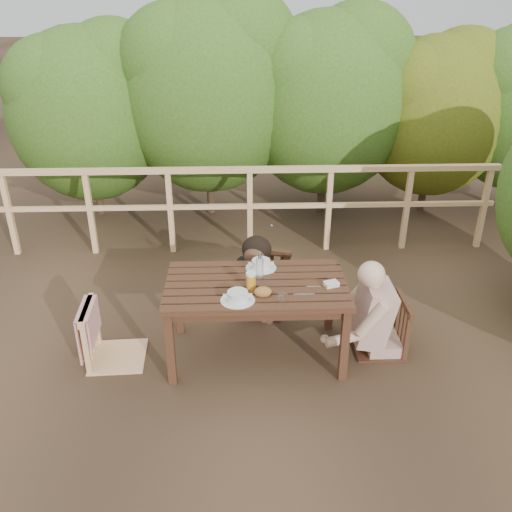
{
  "coord_description": "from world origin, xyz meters",
  "views": [
    {
      "loc": [
        -0.14,
        -3.78,
        2.83
      ],
      "look_at": [
        0.0,
        0.05,
        0.9
      ],
      "focal_mm": 38.33,
      "sensor_mm": 36.0,
      "label": 1
    }
  ],
  "objects_px": {
    "bread_roll": "(263,292)",
    "beer_glass": "(251,281)",
    "chair_far": "(261,262)",
    "chair_right": "(382,304)",
    "chair_left": "(112,310)",
    "butter_tub": "(331,285)",
    "tumbler": "(282,299)",
    "diner_right": "(389,278)",
    "soup_near": "(238,297)",
    "woman": "(261,249)",
    "bottle": "(260,267)",
    "soup_far": "(261,265)",
    "table": "(256,320)"
  },
  "relations": [
    {
      "from": "chair_far",
      "to": "table",
      "type": "bearing_deg",
      "value": -78.12
    },
    {
      "from": "chair_left",
      "to": "woman",
      "type": "height_order",
      "value": "woman"
    },
    {
      "from": "table",
      "to": "bottle",
      "type": "xyz_separation_m",
      "value": [
        0.03,
        0.05,
        0.46
      ]
    },
    {
      "from": "chair_left",
      "to": "tumbler",
      "type": "relative_size",
      "value": 11.7
    },
    {
      "from": "chair_right",
      "to": "diner_right",
      "type": "height_order",
      "value": "diner_right"
    },
    {
      "from": "bottle",
      "to": "butter_tub",
      "type": "relative_size",
      "value": 2.3
    },
    {
      "from": "chair_far",
      "to": "woman",
      "type": "distance_m",
      "value": 0.12
    },
    {
      "from": "chair_far",
      "to": "bread_roll",
      "type": "xyz_separation_m",
      "value": [
        -0.03,
        -0.93,
        0.22
      ]
    },
    {
      "from": "chair_far",
      "to": "bread_roll",
      "type": "height_order",
      "value": "chair_far"
    },
    {
      "from": "bread_roll",
      "to": "tumbler",
      "type": "xyz_separation_m",
      "value": [
        0.14,
        -0.11,
        0.0
      ]
    },
    {
      "from": "diner_right",
      "to": "butter_tub",
      "type": "distance_m",
      "value": 0.5
    },
    {
      "from": "soup_near",
      "to": "bottle",
      "type": "height_order",
      "value": "bottle"
    },
    {
      "from": "chair_far",
      "to": "diner_right",
      "type": "relative_size",
      "value": 0.72
    },
    {
      "from": "bread_roll",
      "to": "beer_glass",
      "type": "distance_m",
      "value": 0.14
    },
    {
      "from": "soup_near",
      "to": "beer_glass",
      "type": "height_order",
      "value": "beer_glass"
    },
    {
      "from": "chair_right",
      "to": "bottle",
      "type": "xyz_separation_m",
      "value": [
        -1.02,
        0.01,
        0.36
      ]
    },
    {
      "from": "soup_far",
      "to": "chair_right",
      "type": "bearing_deg",
      "value": -12.05
    },
    {
      "from": "diner_right",
      "to": "soup_near",
      "type": "relative_size",
      "value": 5.18
    },
    {
      "from": "soup_far",
      "to": "bread_roll",
      "type": "distance_m",
      "value": 0.44
    },
    {
      "from": "chair_right",
      "to": "diner_right",
      "type": "xyz_separation_m",
      "value": [
        0.03,
        -0.0,
        0.24
      ]
    },
    {
      "from": "bread_roll",
      "to": "table",
      "type": "bearing_deg",
      "value": 103.73
    },
    {
      "from": "chair_far",
      "to": "tumbler",
      "type": "xyz_separation_m",
      "value": [
        0.11,
        -1.03,
        0.22
      ]
    },
    {
      "from": "soup_far",
      "to": "diner_right",
      "type": "bearing_deg",
      "value": -11.7
    },
    {
      "from": "chair_left",
      "to": "beer_glass",
      "type": "height_order",
      "value": "chair_left"
    },
    {
      "from": "diner_right",
      "to": "bottle",
      "type": "height_order",
      "value": "diner_right"
    },
    {
      "from": "soup_far",
      "to": "bread_roll",
      "type": "bearing_deg",
      "value": -90.68
    },
    {
      "from": "butter_tub",
      "to": "tumbler",
      "type": "bearing_deg",
      "value": -170.51
    },
    {
      "from": "chair_left",
      "to": "bottle",
      "type": "relative_size",
      "value": 3.65
    },
    {
      "from": "chair_right",
      "to": "bottle",
      "type": "height_order",
      "value": "bottle"
    },
    {
      "from": "chair_far",
      "to": "soup_near",
      "type": "xyz_separation_m",
      "value": [
        -0.22,
        -1.0,
        0.22
      ]
    },
    {
      "from": "soup_far",
      "to": "bottle",
      "type": "distance_m",
      "value": 0.22
    },
    {
      "from": "bread_roll",
      "to": "chair_right",
      "type": "bearing_deg",
      "value": 12.85
    },
    {
      "from": "bread_roll",
      "to": "butter_tub",
      "type": "relative_size",
      "value": 1.21
    },
    {
      "from": "woman",
      "to": "soup_near",
      "type": "height_order",
      "value": "woman"
    },
    {
      "from": "soup_near",
      "to": "butter_tub",
      "type": "bearing_deg",
      "value": 14.42
    },
    {
      "from": "chair_left",
      "to": "bread_roll",
      "type": "bearing_deg",
      "value": -100.23
    },
    {
      "from": "tumbler",
      "to": "chair_far",
      "type": "bearing_deg",
      "value": 96.08
    },
    {
      "from": "soup_near",
      "to": "beer_glass",
      "type": "bearing_deg",
      "value": 58.91
    },
    {
      "from": "woman",
      "to": "beer_glass",
      "type": "bearing_deg",
      "value": 99.6
    },
    {
      "from": "chair_left",
      "to": "soup_near",
      "type": "bearing_deg",
      "value": -105.6
    },
    {
      "from": "chair_far",
      "to": "tumbler",
      "type": "relative_size",
      "value": 12.15
    },
    {
      "from": "diner_right",
      "to": "bread_roll",
      "type": "height_order",
      "value": "diner_right"
    },
    {
      "from": "chair_far",
      "to": "chair_right",
      "type": "height_order",
      "value": "chair_far"
    },
    {
      "from": "soup_far",
      "to": "chair_left",
      "type": "bearing_deg",
      "value": -167.0
    },
    {
      "from": "table",
      "to": "soup_far",
      "type": "relative_size",
      "value": 5.59
    },
    {
      "from": "soup_near",
      "to": "butter_tub",
      "type": "height_order",
      "value": "soup_near"
    },
    {
      "from": "chair_right",
      "to": "soup_near",
      "type": "bearing_deg",
      "value": -75.89
    },
    {
      "from": "chair_left",
      "to": "butter_tub",
      "type": "height_order",
      "value": "chair_left"
    },
    {
      "from": "bread_roll",
      "to": "beer_glass",
      "type": "height_order",
      "value": "beer_glass"
    },
    {
      "from": "woman",
      "to": "butter_tub",
      "type": "distance_m",
      "value": 0.98
    }
  ]
}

